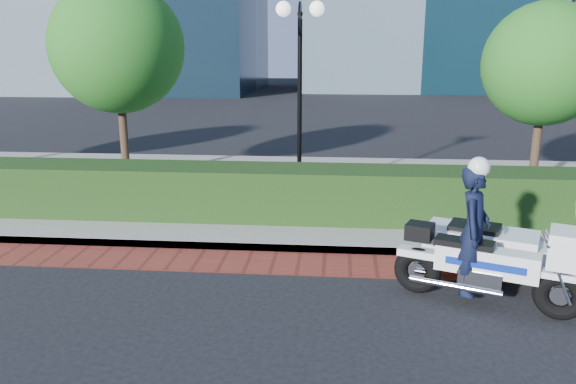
# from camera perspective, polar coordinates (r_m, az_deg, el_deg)

# --- Properties ---
(ground) EXTENTS (120.00, 120.00, 0.00)m
(ground) POSITION_cam_1_polar(r_m,az_deg,el_deg) (8.02, -8.81, -10.88)
(ground) COLOR black
(ground) RESTS_ON ground
(brick_strip) EXTENTS (60.00, 1.00, 0.01)m
(brick_strip) POSITION_cam_1_polar(r_m,az_deg,el_deg) (9.36, -6.63, -6.98)
(brick_strip) COLOR maroon
(brick_strip) RESTS_ON ground
(sidewalk) EXTENTS (60.00, 8.00, 0.15)m
(sidewalk) POSITION_cam_1_polar(r_m,az_deg,el_deg) (13.57, -2.84, 0.18)
(sidewalk) COLOR gray
(sidewalk) RESTS_ON ground
(hedge_main) EXTENTS (18.00, 1.20, 1.00)m
(hedge_main) POSITION_cam_1_polar(r_m,az_deg,el_deg) (11.13, -4.57, 0.03)
(hedge_main) COLOR black
(hedge_main) RESTS_ON sidewalk
(lamppost) EXTENTS (1.02, 0.70, 4.21)m
(lamppost) POSITION_cam_1_polar(r_m,az_deg,el_deg) (12.27, 1.20, 12.32)
(lamppost) COLOR black
(lamppost) RESTS_ON sidewalk
(tree_b) EXTENTS (3.20, 3.20, 4.89)m
(tree_b) POSITION_cam_1_polar(r_m,az_deg,el_deg) (14.54, -16.95, 13.92)
(tree_b) COLOR #332319
(tree_b) RESTS_ON sidewalk
(tree_c) EXTENTS (2.80, 2.80, 4.30)m
(tree_c) POSITION_cam_1_polar(r_m,az_deg,el_deg) (14.31, 24.65, 11.70)
(tree_c) COLOR #332319
(tree_c) RESTS_ON sidewalk
(police_motorcycle) EXTENTS (2.41, 2.22, 2.04)m
(police_motorcycle) POSITION_cam_1_polar(r_m,az_deg,el_deg) (8.35, 19.21, -5.34)
(police_motorcycle) COLOR black
(police_motorcycle) RESTS_ON ground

